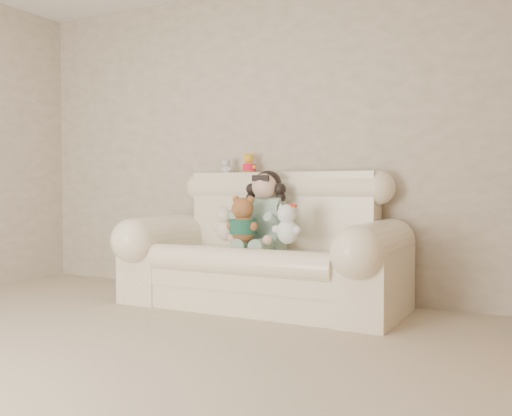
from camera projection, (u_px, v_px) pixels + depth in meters
The scene contains 9 objects.
floor at pixel (9, 375), 2.76m from camera, with size 5.00×5.00×0.00m, color tan.
wall_back at pixel (253, 141), 4.93m from camera, with size 4.50×4.50×0.00m, color beige.
sofa at pixel (262, 239), 4.35m from camera, with size 2.10×0.95×1.03m, color beige, non-canonical shape.
seated_child at pixel (265, 209), 4.42m from camera, with size 0.38×0.46×0.63m, color #246842, non-canonical shape.
brown_teddy at pixel (243, 215), 4.23m from camera, with size 0.26×0.20×0.40m, color brown, non-canonical shape.
white_cat at pixel (287, 220), 4.12m from camera, with size 0.22×0.17×0.34m, color white, non-canonical shape.
cream_teddy at pixel (226, 220), 4.36m from camera, with size 0.20×0.15×0.31m, color beige, non-canonical shape.
yellow_mini_bear at pixel (249, 162), 4.80m from camera, with size 0.14×0.10×0.21m, color gold, non-canonical shape.
grey_mini_plush at pixel (227, 165), 4.87m from camera, with size 0.11×0.08×0.16m, color silver, non-canonical shape.
Camera 1 is at (2.31, -1.87, 0.90)m, focal length 40.38 mm.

